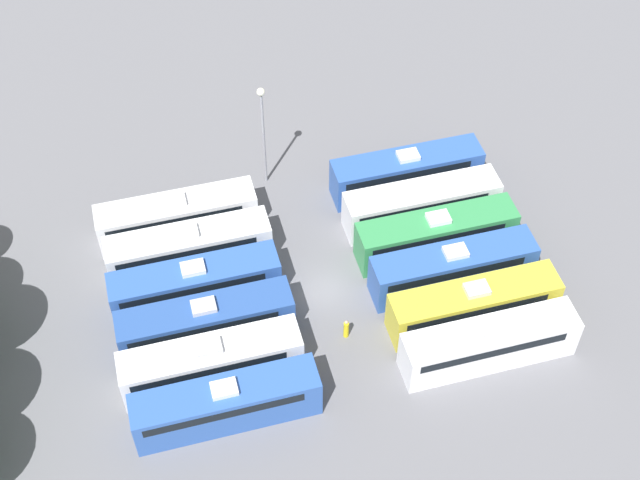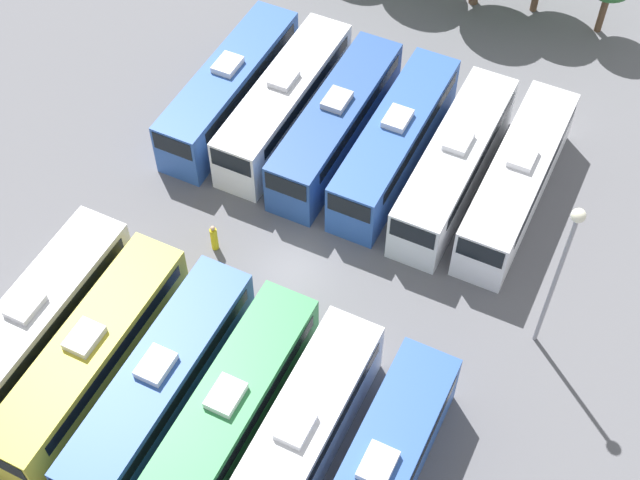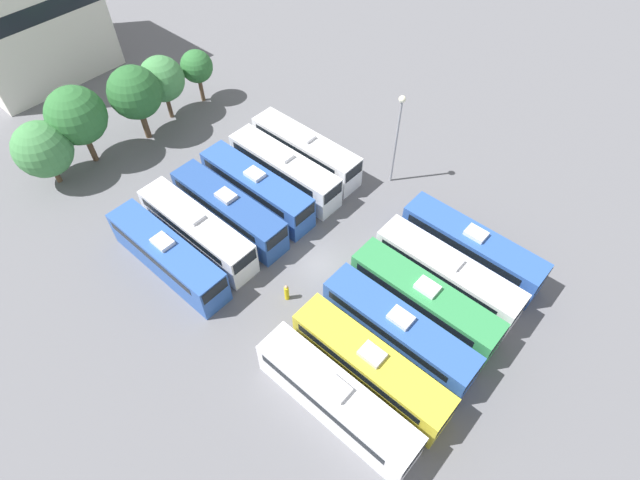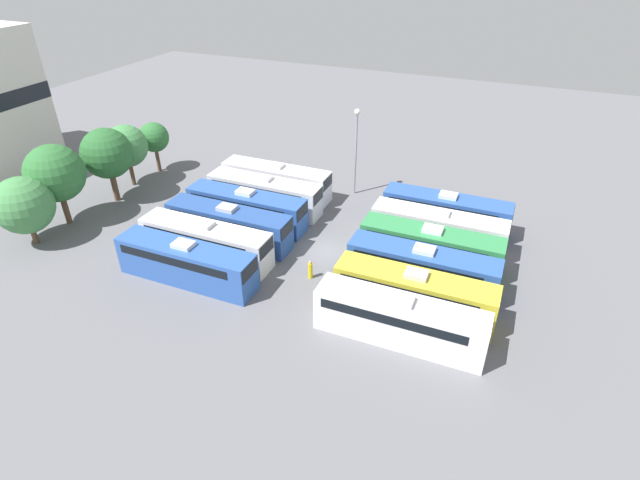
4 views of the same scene
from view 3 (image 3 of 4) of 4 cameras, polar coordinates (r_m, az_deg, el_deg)
name	(u,v)px [view 3 (image 3 of 4)]	position (r m, az deg, el deg)	size (l,w,h in m)	color
ground_plane	(319,264)	(40.50, -0.15, -2.79)	(131.33, 131.33, 0.00)	slate
bus_0	(336,399)	(33.02, 1.83, -17.68)	(2.61, 11.65, 3.56)	white
bus_1	(370,365)	(34.09, 5.70, -14.06)	(2.61, 11.65, 3.56)	gold
bus_2	(398,330)	(35.58, 8.85, -10.08)	(2.61, 11.65, 3.56)	#2D56A8
bus_3	(423,300)	(37.22, 11.72, -6.68)	(2.61, 11.65, 3.56)	#338C4C
bus_4	(446,273)	(38.97, 14.24, -3.72)	(2.61, 11.65, 3.56)	white
bus_5	(471,247)	(41.14, 16.85, -0.73)	(2.61, 11.65, 3.56)	#2D56A8
bus_6	(167,255)	(40.65, -17.07, -1.62)	(2.61, 11.65, 3.56)	#2D56A8
bus_7	(197,229)	(41.76, -13.90, 1.19)	(2.61, 11.65, 3.56)	white
bus_8	(228,209)	(42.76, -10.42, 3.49)	(2.61, 11.65, 3.56)	#284C93
bus_9	(256,188)	(44.23, -7.30, 5.96)	(2.61, 11.65, 3.56)	#2D56A8
bus_10	(284,169)	(45.76, -4.14, 8.10)	(2.61, 11.65, 3.56)	silver
bus_11	(305,150)	(47.65, -1.69, 10.25)	(2.61, 11.65, 3.56)	white
worker_person	(287,293)	(38.06, -3.83, -6.03)	(0.36, 0.36, 1.66)	gold
light_pole	(398,128)	(43.67, 8.92, 12.59)	(0.60, 0.60, 9.18)	gray
tree_0	(43,149)	(50.77, -29.11, 9.04)	(5.05, 5.05, 6.33)	brown
tree_1	(76,116)	(50.99, -26.07, 12.64)	(5.32, 5.32, 7.83)	brown
tree_2	(135,93)	(52.00, -20.42, 15.49)	(5.03, 5.03, 7.70)	brown
tree_3	(162,79)	(54.48, -17.63, 17.12)	(4.50, 4.50, 6.76)	brown
tree_4	(197,67)	(56.39, -13.92, 18.68)	(3.36, 3.36, 5.78)	brown
depot_building	(11,1)	(67.63, -31.83, 22.23)	(14.30, 13.24, 15.57)	silver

